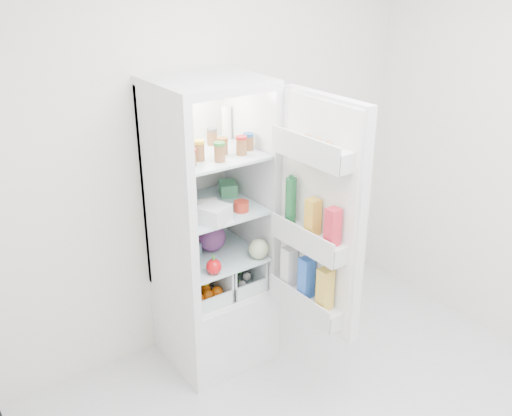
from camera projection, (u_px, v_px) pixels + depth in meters
room_walls at (399, 171)px, 2.33m from camera, size 3.02×3.02×2.61m
refrigerator at (209, 260)px, 3.54m from camera, size 0.60×0.60×1.80m
shelf_low at (214, 254)px, 3.46m from camera, size 0.49×0.53×0.01m
shelf_mid at (212, 207)px, 3.34m from camera, size 0.49×0.53×0.02m
shelf_top at (211, 153)px, 3.20m from camera, size 0.49×0.53×0.02m
crisper_left at (197, 278)px, 3.45m from camera, size 0.23×0.46×0.22m
crisper_right at (231, 267)px, 3.58m from camera, size 0.23×0.46×0.22m
condiment_jars at (214, 148)px, 3.13m from camera, size 0.46×0.34×0.08m
squeeze_bottle at (227, 123)px, 3.40m from camera, size 0.07×0.07×0.20m
tub_white at (214, 214)px, 3.11m from camera, size 0.20×0.20×0.10m
tub_cream at (208, 208)px, 3.21m from camera, size 0.15×0.15×0.07m
tin_red at (241, 206)px, 3.25m from camera, size 0.10×0.10×0.06m
tub_green at (228, 188)px, 3.48m from camera, size 0.14×0.16×0.08m
red_cabbage at (211, 237)px, 3.45m from camera, size 0.17×0.17×0.17m
bell_pepper at (214, 267)px, 3.21m from camera, size 0.09×0.09×0.09m
mushroom_bowl at (188, 248)px, 3.43m from camera, size 0.19×0.19×0.08m
salad_bag at (259, 249)px, 3.37m from camera, size 0.12×0.12×0.12m
citrus_pile at (200, 284)px, 3.45m from camera, size 0.20×0.31×0.16m
veg_pile at (232, 273)px, 3.60m from camera, size 0.16×0.30×0.10m
fridge_door at (317, 222)px, 3.05m from camera, size 0.19×0.60×1.30m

